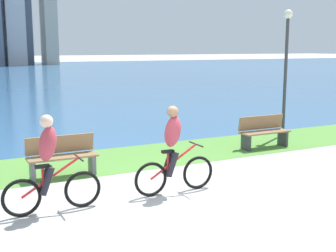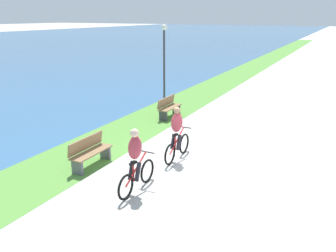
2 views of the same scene
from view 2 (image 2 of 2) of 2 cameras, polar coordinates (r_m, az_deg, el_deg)
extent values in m
plane|color=#B2AFA8|center=(10.67, 3.56, -6.26)|extent=(300.00, 300.00, 0.00)
cube|color=#59933D|center=(12.34, -11.29, -3.13)|extent=(120.00, 2.51, 0.01)
torus|color=black|center=(11.34, 2.67, -2.92)|extent=(0.67, 0.06, 0.67)
torus|color=black|center=(10.48, 0.31, -4.69)|extent=(0.67, 0.06, 0.67)
cylinder|color=red|center=(10.78, 1.49, -2.37)|extent=(1.00, 0.04, 0.62)
cylinder|color=red|center=(10.69, 1.19, -2.84)|extent=(0.04, 0.04, 0.48)
cube|color=black|center=(10.60, 1.20, -1.51)|extent=(0.24, 0.10, 0.05)
cylinder|color=black|center=(11.10, 2.61, -0.18)|extent=(0.03, 0.52, 0.03)
ellipsoid|color=#BF3F4C|center=(10.57, 1.46, 0.60)|extent=(0.40, 0.36, 0.65)
sphere|color=#A57A59|center=(10.46, 1.47, 2.59)|extent=(0.22, 0.22, 0.22)
cylinder|color=#26262D|center=(10.76, 0.83, -2.56)|extent=(0.27, 0.11, 0.49)
cylinder|color=#26262D|center=(10.68, 1.79, -2.73)|extent=(0.27, 0.11, 0.49)
torus|color=black|center=(9.44, -3.45, -7.40)|extent=(0.66, 0.06, 0.66)
torus|color=black|center=(8.66, -6.99, -9.97)|extent=(0.66, 0.06, 0.66)
cylinder|color=red|center=(8.90, -5.27, -7.03)|extent=(1.01, 0.04, 0.62)
cylinder|color=red|center=(8.82, -5.72, -7.64)|extent=(0.04, 0.04, 0.48)
cube|color=black|center=(8.71, -5.77, -6.10)|extent=(0.24, 0.10, 0.05)
cylinder|color=black|center=(9.17, -3.67, -4.25)|extent=(0.03, 0.52, 0.03)
ellipsoid|color=#BF3F4C|center=(8.65, -5.48, -3.55)|extent=(0.40, 0.36, 0.65)
sphere|color=beige|center=(8.52, -5.55, -1.17)|extent=(0.22, 0.22, 0.22)
cylinder|color=#26262D|center=(8.90, -6.09, -7.26)|extent=(0.27, 0.11, 0.49)
cylinder|color=#26262D|center=(8.80, -4.99, -7.53)|extent=(0.27, 0.11, 0.49)
cube|color=olive|center=(10.57, -12.49, -4.25)|extent=(1.50, 0.45, 0.04)
cube|color=olive|center=(10.60, -13.39, -2.80)|extent=(1.50, 0.11, 0.40)
cube|color=#595960|center=(11.12, -10.29, -4.23)|extent=(0.08, 0.37, 0.45)
cube|color=#595960|center=(10.21, -14.72, -6.61)|extent=(0.08, 0.37, 0.45)
cube|color=olive|center=(15.32, 0.34, 3.09)|extent=(1.50, 0.45, 0.04)
cube|color=olive|center=(15.34, -0.31, 4.08)|extent=(1.50, 0.11, 0.40)
cube|color=#38383D|center=(15.94, 1.40, 2.84)|extent=(0.08, 0.37, 0.45)
cube|color=#38383D|center=(14.82, -0.80, 1.68)|extent=(0.08, 0.37, 0.45)
cylinder|color=#38383D|center=(17.03, -0.63, 9.39)|extent=(0.10, 0.10, 3.69)
sphere|color=white|center=(16.85, -0.65, 15.95)|extent=(0.28, 0.28, 0.28)
camera|label=1|loc=(6.27, 54.14, -4.18)|focal=47.44mm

